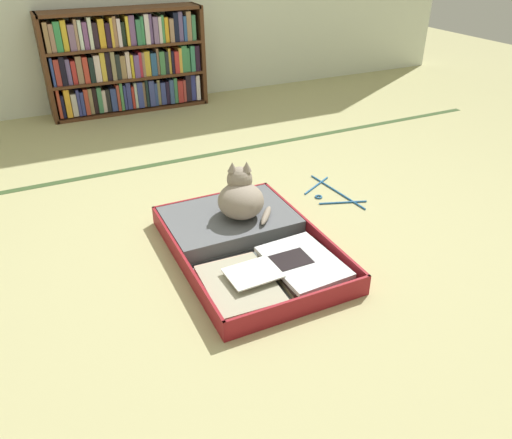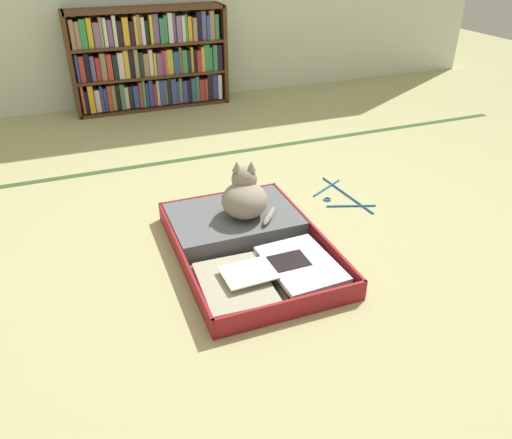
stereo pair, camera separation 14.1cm
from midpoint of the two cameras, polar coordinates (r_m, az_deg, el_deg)
The scene contains 6 objects.
ground_plane at distance 2.29m, azimuth -2.80°, elevation -3.13°, with size 10.00×10.00×0.00m, color tan.
tatami_border at distance 3.20m, azimuth -10.58°, elevation 6.59°, with size 4.80×0.05×0.00m.
bookshelf at distance 4.19m, azimuth -15.66°, elevation 16.97°, with size 1.22×0.26×0.76m.
open_suitcase at distance 2.26m, azimuth -3.07°, elevation -2.53°, with size 0.63×0.92×0.09m.
black_cat at distance 2.32m, azimuth -3.49°, elevation 2.55°, with size 0.30×0.30×0.26m.
clothes_hanger at distance 2.76m, azimuth 7.16°, elevation 2.99°, with size 0.26×0.47×0.01m.
Camera 1 is at (-0.80, -1.74, 1.26)m, focal length 34.84 mm.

